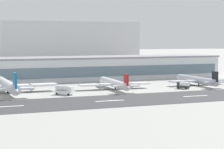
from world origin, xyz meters
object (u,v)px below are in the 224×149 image
terminal_building (82,68)px  service_box_truck_0 (183,85)px  distant_hotel_block (71,43)px  airliner_red_tail_gate_1 (115,84)px  airliner_blue_tail_gate_0 (8,86)px  service_fuel_truck_1 (64,90)px  airliner_black_tail_gate_2 (198,80)px

terminal_building → service_box_truck_0: 69.88m
distant_hotel_block → airliner_red_tail_gate_1: size_ratio=3.07×
airliner_blue_tail_gate_0 → service_fuel_truck_1: 26.81m
airliner_blue_tail_gate_0 → service_fuel_truck_1: airliner_blue_tail_gate_0 is taller
distant_hotel_block → service_fuel_truck_1: 210.48m
airliner_black_tail_gate_2 → service_fuel_truck_1: bearing=98.3°
service_box_truck_0 → airliner_red_tail_gate_1: bearing=40.3°
distant_hotel_block → service_fuel_truck_1: size_ratio=15.78×
airliner_black_tail_gate_2 → airliner_blue_tail_gate_0: bearing=87.6°
service_box_truck_0 → service_fuel_truck_1: size_ratio=0.80×
airliner_black_tail_gate_2 → distant_hotel_block: bearing=4.2°
service_fuel_truck_1 → distant_hotel_block: bearing=120.1°
distant_hotel_block → airliner_blue_tail_gate_0: bearing=-114.0°
airliner_blue_tail_gate_0 → service_box_truck_0: (82.31, -13.94, -1.58)m
terminal_building → airliner_red_tail_gate_1: 51.87m
airliner_red_tail_gate_1 → service_box_truck_0: airliner_red_tail_gate_1 is taller
service_fuel_truck_1 → terminal_building: bearing=113.1°
distant_hotel_block → airliner_red_tail_gate_1: (-32.24, -189.78, -16.94)m
airliner_blue_tail_gate_0 → airliner_red_tail_gate_1: 50.61m
distant_hotel_block → airliner_blue_tail_gate_0: size_ratio=2.49×
airliner_red_tail_gate_1 → service_box_truck_0: (31.86, -9.93, -0.94)m
airliner_blue_tail_gate_0 → airliner_black_tail_gate_2: 97.55m
airliner_blue_tail_gate_0 → airliner_black_tail_gate_2: airliner_blue_tail_gate_0 is taller
airliner_blue_tail_gate_0 → service_fuel_truck_1: size_ratio=6.35×
airliner_blue_tail_gate_0 → service_box_truck_0: 83.49m
airliner_blue_tail_gate_0 → service_fuel_truck_1: (22.15, -15.05, -1.34)m
terminal_building → airliner_blue_tail_gate_0: terminal_building is taller
terminal_building → airliner_blue_tail_gate_0: bearing=-136.2°
distant_hotel_block → service_fuel_truck_1: (-60.54, -200.82, -17.64)m
terminal_building → airliner_blue_tail_gate_0: size_ratio=3.42×
distant_hotel_block → service_box_truck_0: distant_hotel_block is taller
terminal_building → airliner_red_tail_gate_1: bearing=-89.2°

